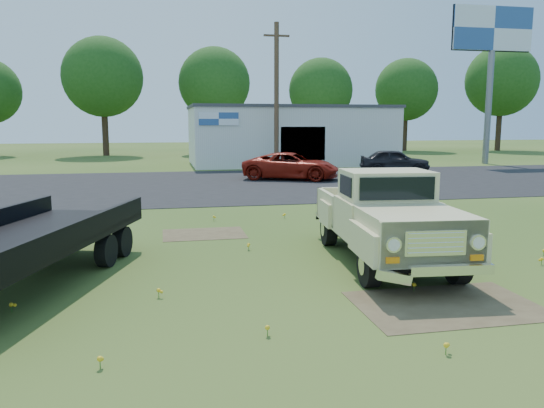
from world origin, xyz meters
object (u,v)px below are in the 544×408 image
Objects in this scene: red_pickup at (291,166)px; dark_sedan at (395,161)px; billboard at (492,43)px; flatbed_trailer at (16,236)px; vintage_pickup_truck at (385,216)px.

red_pickup is 7.35m from dark_sedan.
dark_sedan is at bearing -46.42° from red_pickup.
billboard is 2.70× the size of dark_sedan.
billboard is 36.32m from flatbed_trailer.
billboard reaches higher than red_pickup.
vintage_pickup_truck is 16.68m from red_pickup.
red_pickup is 1.24× the size of dark_sedan.
red_pickup reaches higher than dark_sedan.
dark_sedan is at bearing 69.82° from vintage_pickup_truck.
vintage_pickup_truck is (-18.39, -24.21, -7.54)m from billboard.
flatbed_trailer is at bearing -136.33° from billboard.
vintage_pickup_truck is at bearing -162.55° from red_pickup.
billboard reaches higher than dark_sedan.
dark_sedan is (16.23, 19.30, -0.27)m from flatbed_trailer.
flatbed_trailer is 19.26m from red_pickup.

